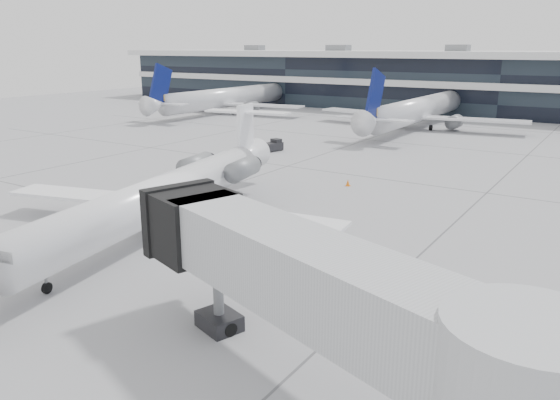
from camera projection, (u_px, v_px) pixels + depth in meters
The scene contains 8 objects.
ground at pixel (255, 238), 35.37m from camera, with size 220.00×220.00×0.00m, color #9B9B9E.
terminal at pixel (512, 86), 100.37m from camera, with size 170.00×22.00×10.00m, color black.
bg_jet_left at pixel (229, 112), 103.34m from camera, with size 32.00×40.00×9.60m, color silver, non-canonical shape.
bg_jet_center at pixel (419, 127), 84.05m from camera, with size 32.00×40.00×9.60m, color silver, non-canonical shape.
regional_jet at pixel (165, 194), 36.49m from camera, with size 25.04×31.22×7.24m.
jet_bridge at pixel (328, 289), 17.78m from camera, with size 18.33×8.96×6.02m.
traffic_cone at pixel (348, 183), 48.65m from camera, with size 0.49×0.49×0.58m.
far_tug at pixel (274, 146), 64.93m from camera, with size 1.82×2.48×1.42m.
Camera 1 is at (19.46, -27.16, 11.98)m, focal length 35.00 mm.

